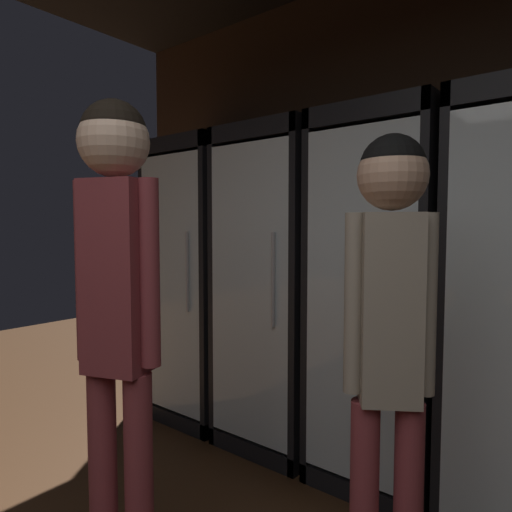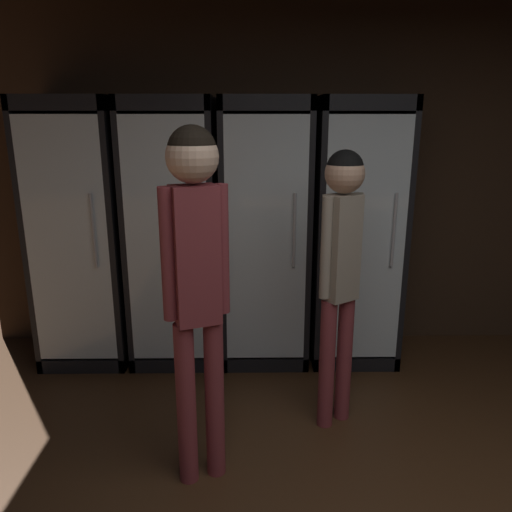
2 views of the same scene
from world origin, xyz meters
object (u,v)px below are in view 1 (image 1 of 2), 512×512
(cooler_far_left, at_px, (206,283))
(shopper_far, at_px, (117,285))
(shopper_near, at_px, (390,320))
(cooler_center, at_px, (386,303))
(cooler_left, at_px, (283,291))

(cooler_far_left, distance_m, shopper_far, 1.70)
(cooler_far_left, height_order, shopper_far, cooler_far_left)
(cooler_far_left, bearing_deg, shopper_far, -54.94)
(shopper_near, bearing_deg, cooler_far_left, 151.81)
(cooler_far_left, height_order, cooler_center, same)
(cooler_center, distance_m, shopper_far, 1.44)
(shopper_near, xyz_separation_m, shopper_far, (-0.74, -0.46, 0.10))
(cooler_far_left, xyz_separation_m, shopper_far, (0.97, -1.38, 0.20))
(cooler_left, relative_size, shopper_far, 1.10)
(cooler_far_left, height_order, cooler_left, same)
(cooler_far_left, distance_m, shopper_near, 1.95)
(cooler_left, relative_size, shopper_near, 1.19)
(cooler_far_left, xyz_separation_m, shopper_near, (1.72, -0.92, 0.11))
(cooler_far_left, bearing_deg, cooler_left, -0.21)
(cooler_left, xyz_separation_m, shopper_far, (0.31, -1.38, 0.20))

